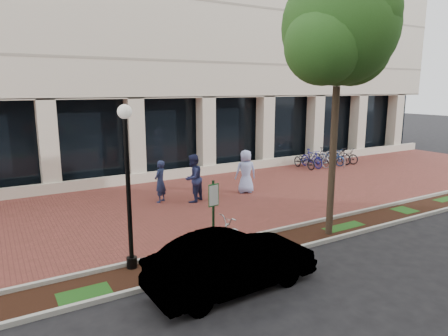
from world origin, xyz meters
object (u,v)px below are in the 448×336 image
lamppost (128,179)px  bike_rack_cluster (325,157)px  pedestrian_right (246,172)px  sedan_near_curb (233,262)px  pedestrian_left (160,181)px  parking_sign (214,209)px  bollard (345,161)px  locked_bicycle (212,239)px  street_tree (340,35)px  pedestrian_mid (193,178)px

lamppost → bike_rack_cluster: 16.64m
pedestrian_right → sedan_near_curb: pedestrian_right is taller
pedestrian_left → lamppost: bearing=21.1°
parking_sign → lamppost: size_ratio=0.52×
parking_sign → bollard: 14.71m
parking_sign → bike_rack_cluster: size_ratio=0.53×
locked_bicycle → bike_rack_cluster: (12.47, 8.30, -0.04)m
bike_rack_cluster → lamppost: bearing=-155.0°
street_tree → locked_bicycle: (-4.25, 0.25, -5.67)m
pedestrian_left → pedestrian_right: pedestrian_right is taller
parking_sign → pedestrian_right: bearing=40.1°
pedestrian_left → pedestrian_right: bearing=132.0°
street_tree → pedestrian_right: size_ratio=4.17×
street_tree → locked_bicycle: size_ratio=3.90×
lamppost → locked_bicycle: bearing=-13.9°
bollard → bike_rack_cluster: bike_rack_cluster is taller
street_tree → bollard: bearing=40.5°
street_tree → pedestrian_right: (0.49, 5.68, -5.24)m
pedestrian_left → pedestrian_right: 3.92m
pedestrian_mid → locked_bicycle: bearing=36.3°
pedestrian_left → street_tree: bearing=78.5°
locked_bicycle → pedestrian_mid: 5.73m
lamppost → locked_bicycle: 2.87m
pedestrian_mid → pedestrian_right: bearing=149.5°
bike_rack_cluster → sedan_near_curb: 16.35m
pedestrian_right → locked_bicycle: bearing=63.3°
street_tree → pedestrian_right: bearing=85.1°
pedestrian_right → sedan_near_curb: 8.85m
parking_sign → locked_bicycle: bearing=94.9°
bollard → sedan_near_curb: (-13.25, -8.84, 0.24)m
bike_rack_cluster → pedestrian_right: bearing=-162.6°
pedestrian_left → locked_bicycle: bearing=41.6°
bike_rack_cluster → street_tree: bearing=-136.9°
locked_bicycle → pedestrian_left: 6.04m
sedan_near_curb → pedestrian_left: bearing=-11.5°
bollard → bike_rack_cluster: bearing=106.8°
locked_bicycle → lamppost: bearing=67.3°
locked_bicycle → pedestrian_right: pedestrian_right is taller
lamppost → pedestrian_right: lamppost is taller
pedestrian_right → bike_rack_cluster: pedestrian_right is taller
bollard → sedan_near_curb: 15.93m
street_tree → pedestrian_left: street_tree is taller
pedestrian_left → pedestrian_mid: pedestrian_mid is taller
pedestrian_right → bike_rack_cluster: bearing=-145.1°
lamppost → pedestrian_right: bearing=35.6°
pedestrian_mid → parking_sign: bearing=36.8°
pedestrian_mid → bike_rack_cluster: pedestrian_mid is taller
parking_sign → pedestrian_right: parking_sign is taller
pedestrian_left → parking_sign: bearing=41.9°
pedestrian_right → bollard: pedestrian_right is taller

